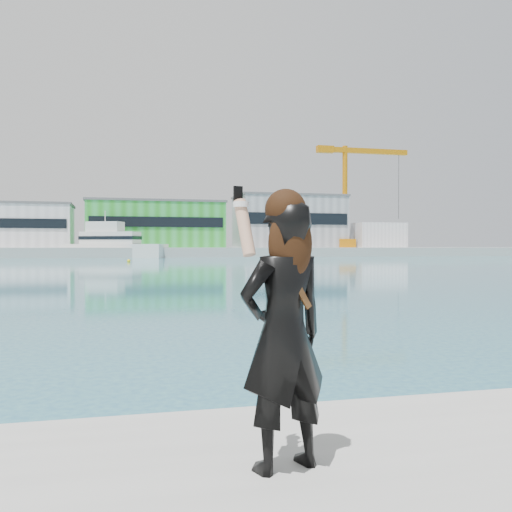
% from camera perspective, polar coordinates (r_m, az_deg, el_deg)
% --- Properties ---
extents(far_quay, '(320.00, 40.00, 2.00)m').
position_cam_1_polar(far_quay, '(133.75, -13.55, 0.40)').
color(far_quay, '#9E9E99').
rests_on(far_quay, ground).
extents(warehouse_white, '(24.48, 15.35, 9.50)m').
position_cam_1_polar(warehouse_white, '(133.43, -23.05, 2.83)').
color(warehouse_white, silver).
rests_on(warehouse_white, far_quay).
extents(warehouse_green, '(30.60, 16.36, 10.50)m').
position_cam_1_polar(warehouse_green, '(132.14, -10.08, 3.13)').
color(warehouse_green, green).
rests_on(warehouse_green, far_quay).
extents(warehouse_grey_right, '(25.50, 15.35, 12.50)m').
position_cam_1_polar(warehouse_grey_right, '(138.15, 3.31, 3.46)').
color(warehouse_grey_right, gray).
rests_on(warehouse_grey_right, far_quay).
extents(ancillary_shed, '(12.00, 10.00, 6.00)m').
position_cam_1_polar(ancillary_shed, '(144.35, 11.91, 2.04)').
color(ancillary_shed, silver).
rests_on(ancillary_shed, far_quay).
extents(dock_crane, '(23.00, 4.00, 24.00)m').
position_cam_1_polar(dock_crane, '(137.62, 9.35, 6.30)').
color(dock_crane, orange).
rests_on(dock_crane, far_quay).
extents(flagpole_right, '(1.28, 0.16, 8.00)m').
position_cam_1_polar(flagpole_right, '(126.97, -3.49, 2.90)').
color(flagpole_right, silver).
rests_on(flagpole_right, far_quay).
extents(motor_yacht, '(20.84, 13.59, 9.49)m').
position_cam_1_polar(motor_yacht, '(118.52, -14.11, 1.14)').
color(motor_yacht, silver).
rests_on(motor_yacht, ground).
extents(buoy_near, '(0.50, 0.50, 0.50)m').
position_cam_1_polar(buoy_near, '(82.51, -12.61, -0.60)').
color(buoy_near, yellow).
rests_on(buoy_near, ground).
extents(woman, '(0.69, 0.56, 1.75)m').
position_cam_1_polar(woman, '(3.53, 2.79, -7.05)').
color(woman, black).
rests_on(woman, near_quay).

